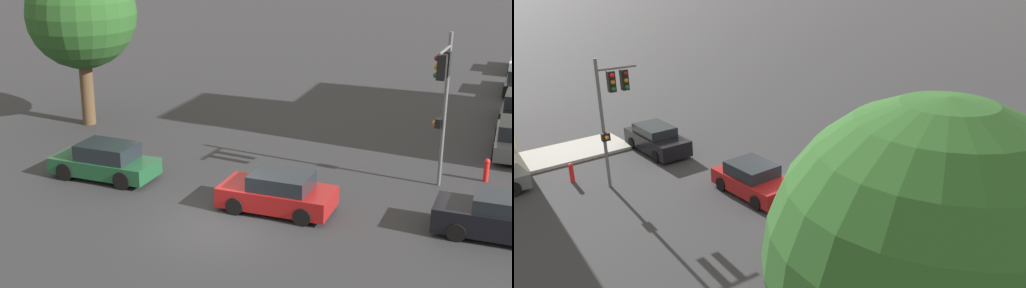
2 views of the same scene
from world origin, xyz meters
TOP-DOWN VIEW (x-y plane):
  - ground_plane at (0.00, 0.00)m, footprint 300.00×300.00m
  - street_tree at (-10.80, 8.38)m, footprint 5.12×5.12m
  - traffic_signal at (6.05, 5.82)m, footprint 0.52×1.93m
  - crossing_car_0 at (1.28, 1.90)m, footprint 3.92×2.00m
  - crossing_car_1 at (8.70, 2.48)m, footprint 4.35×1.87m
  - crossing_car_2 at (-6.00, 2.41)m, footprint 4.12×1.86m
  - fire_hydrant at (7.76, 7.43)m, footprint 0.22×0.22m

SIDE VIEW (x-z plane):
  - ground_plane at x=0.00m, z-range 0.00..0.00m
  - fire_hydrant at x=7.76m, z-range 0.03..0.95m
  - crossing_car_0 at x=1.28m, z-range -0.04..1.35m
  - crossing_car_2 at x=-6.00m, z-range -0.04..1.37m
  - crossing_car_1 at x=8.70m, z-range -0.03..1.39m
  - traffic_signal at x=6.05m, z-range 1.11..6.93m
  - street_tree at x=-10.80m, z-range 1.35..9.24m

